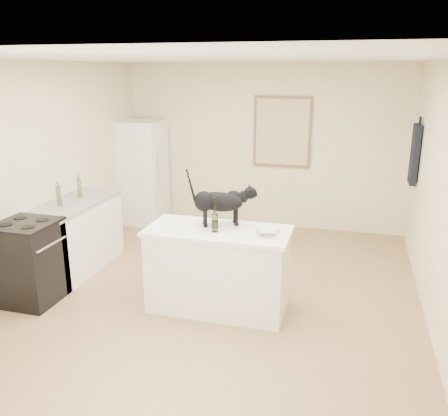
{
  "coord_description": "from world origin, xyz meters",
  "views": [
    {
      "loc": [
        1.39,
        -4.61,
        2.5
      ],
      "look_at": [
        0.15,
        -0.15,
        1.12
      ],
      "focal_mm": 37.57,
      "sensor_mm": 36.0,
      "label": 1
    }
  ],
  "objects_px": {
    "fridge": "(142,172)",
    "glass_bowl": "(267,233)",
    "wine_bottle": "(215,217)",
    "black_cat": "(219,204)",
    "stove": "(29,263)"
  },
  "relations": [
    {
      "from": "stove",
      "to": "glass_bowl",
      "type": "distance_m",
      "value": 2.65
    },
    {
      "from": "wine_bottle",
      "to": "glass_bowl",
      "type": "relative_size",
      "value": 1.35
    },
    {
      "from": "fridge",
      "to": "wine_bottle",
      "type": "xyz_separation_m",
      "value": [
        2.04,
        -2.63,
        0.21
      ]
    },
    {
      "from": "fridge",
      "to": "glass_bowl",
      "type": "bearing_deg",
      "value": -45.37
    },
    {
      "from": "black_cat",
      "to": "wine_bottle",
      "type": "distance_m",
      "value": 0.23
    },
    {
      "from": "stove",
      "to": "wine_bottle",
      "type": "bearing_deg",
      "value": 8.89
    },
    {
      "from": "fridge",
      "to": "wine_bottle",
      "type": "relative_size",
      "value": 5.28
    },
    {
      "from": "black_cat",
      "to": "stove",
      "type": "bearing_deg",
      "value": 171.23
    },
    {
      "from": "fridge",
      "to": "black_cat",
      "type": "distance_m",
      "value": 3.16
    },
    {
      "from": "black_cat",
      "to": "glass_bowl",
      "type": "relative_size",
      "value": 2.75
    },
    {
      "from": "glass_bowl",
      "to": "wine_bottle",
      "type": "bearing_deg",
      "value": -178.34
    },
    {
      "from": "glass_bowl",
      "to": "black_cat",
      "type": "bearing_deg",
      "value": 159.74
    },
    {
      "from": "stove",
      "to": "wine_bottle",
      "type": "height_order",
      "value": "wine_bottle"
    },
    {
      "from": "stove",
      "to": "black_cat",
      "type": "distance_m",
      "value": 2.2
    },
    {
      "from": "stove",
      "to": "glass_bowl",
      "type": "height_order",
      "value": "glass_bowl"
    }
  ]
}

